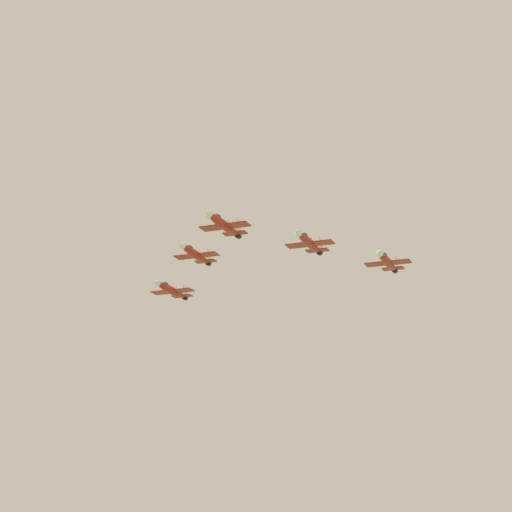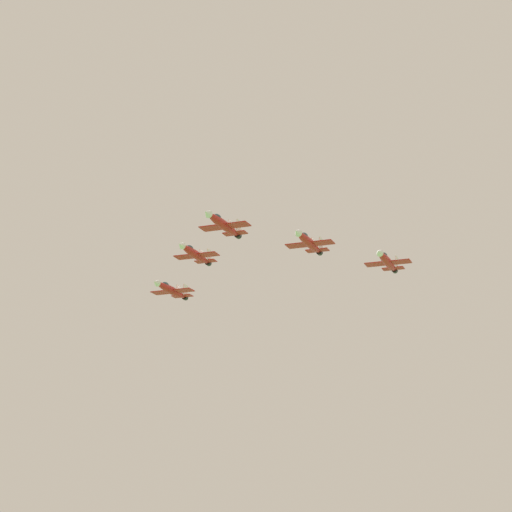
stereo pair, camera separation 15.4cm
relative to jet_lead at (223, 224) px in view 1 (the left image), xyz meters
The scene contains 5 objects.
jet_lead is the anchor object (origin of this frame).
jet_left_wingman 23.23m from the jet_lead, 47.46° to the left, with size 11.82×19.45×4.09m.
jet_right_wingman 23.22m from the jet_lead, 128.19° to the left, with size 11.46×18.89×3.98m.
jet_left_outer 46.48m from the jet_lead, 47.46° to the left, with size 11.70×19.29×4.06m.
jet_right_outer 46.63m from the jet_lead, 128.19° to the left, with size 11.94×19.58×4.12m.
Camera 1 is at (100.50, -181.27, 66.03)m, focal length 68.77 mm.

